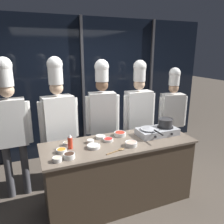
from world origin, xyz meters
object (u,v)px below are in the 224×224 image
(prep_bowl_onion, at_px, (101,137))
(serving_spoon_solid, at_px, (119,150))
(prep_bowl_mushrooms, at_px, (67,144))
(stock_pot, at_px, (165,122))
(prep_bowl_chicken, at_px, (57,159))
(chef_apprentice, at_px, (172,110))
(prep_bowl_shrimp, at_px, (131,144))
(chef_pastry, at_px, (138,109))
(frying_pan, at_px, (150,128))
(prep_bowl_garlic, at_px, (90,141))
(prep_bowl_carrots, at_px, (61,150))
(chef_head, at_px, (10,119))
(chef_line, at_px, (102,111))
(prep_bowl_chili_flakes, at_px, (120,134))
(prep_bowl_bell_pepper, at_px, (108,140))
(chef_sous, at_px, (58,117))
(squeeze_bottle_chili, at_px, (70,142))
(prep_bowl_bean_sprouts, at_px, (94,146))
(portable_stove, at_px, (157,131))
(prep_bowl_soy_glaze, at_px, (69,155))

(prep_bowl_onion, distance_m, serving_spoon_solid, 0.46)
(prep_bowl_mushrooms, bearing_deg, stock_pot, -4.85)
(prep_bowl_chicken, relative_size, chef_apprentice, 0.06)
(stock_pot, height_order, prep_bowl_shrimp, stock_pot)
(chef_pastry, bearing_deg, prep_bowl_shrimp, 57.30)
(frying_pan, height_order, serving_spoon_solid, frying_pan)
(prep_bowl_garlic, bearing_deg, stock_pot, -4.58)
(prep_bowl_carrots, height_order, chef_head, chef_head)
(prep_bowl_chicken, bearing_deg, chef_line, 46.56)
(prep_bowl_onion, distance_m, prep_bowl_chili_flakes, 0.29)
(frying_pan, xyz_separation_m, prep_bowl_bell_pepper, (-0.60, 0.06, -0.10))
(prep_bowl_onion, xyz_separation_m, chef_head, (-1.13, 0.47, 0.25))
(serving_spoon_solid, height_order, chef_sous, chef_sous)
(frying_pan, distance_m, prep_bowl_onion, 0.70)
(prep_bowl_shrimp, distance_m, serving_spoon_solid, 0.21)
(stock_pot, height_order, chef_line, chef_line)
(serving_spoon_solid, height_order, chef_line, chef_line)
(squeeze_bottle_chili, height_order, prep_bowl_bean_sprouts, squeeze_bottle_chili)
(prep_bowl_chili_flakes, relative_size, serving_spoon_solid, 0.65)
(portable_stove, relative_size, prep_bowl_carrots, 4.62)
(portable_stove, relative_size, frying_pan, 1.27)
(prep_bowl_onion, distance_m, prep_bowl_soy_glaze, 0.67)
(prep_bowl_carrots, relative_size, chef_apprentice, 0.07)
(portable_stove, distance_m, stock_pot, 0.18)
(frying_pan, relative_size, chef_line, 0.23)
(prep_bowl_bean_sprouts, height_order, prep_bowl_mushrooms, prep_bowl_mushrooms)
(prep_bowl_chili_flakes, distance_m, serving_spoon_solid, 0.48)
(prep_bowl_shrimp, relative_size, chef_apprentice, 0.09)
(prep_bowl_onion, height_order, chef_pastry, chef_pastry)
(prep_bowl_mushrooms, relative_size, prep_bowl_chicken, 0.91)
(prep_bowl_soy_glaze, xyz_separation_m, prep_bowl_bell_pepper, (0.58, 0.28, -0.01))
(prep_bowl_bell_pepper, bearing_deg, squeeze_bottle_chili, -176.07)
(serving_spoon_solid, bearing_deg, prep_bowl_shrimp, 18.22)
(frying_pan, distance_m, prep_bowl_garlic, 0.85)
(prep_bowl_bell_pepper, bearing_deg, prep_bowl_shrimp, -49.41)
(stock_pot, distance_m, prep_bowl_mushrooms, 1.42)
(prep_bowl_chili_flakes, bearing_deg, chef_apprentice, 21.07)
(prep_bowl_soy_glaze, xyz_separation_m, serving_spoon_solid, (0.60, -0.04, -0.03))
(frying_pan, height_order, chef_sous, chef_sous)
(frying_pan, xyz_separation_m, serving_spoon_solid, (-0.59, -0.26, -0.12))
(prep_bowl_onion, xyz_separation_m, chef_sous, (-0.49, 0.45, 0.22))
(stock_pot, bearing_deg, chef_apprentice, 46.88)
(portable_stove, relative_size, prep_bowl_onion, 4.35)
(squeeze_bottle_chili, height_order, chef_apprentice, chef_apprentice)
(portable_stove, height_order, prep_bowl_mushrooms, portable_stove)
(prep_bowl_onion, bearing_deg, serving_spoon_solid, -80.07)
(squeeze_bottle_chili, relative_size, chef_line, 0.10)
(serving_spoon_solid, distance_m, chef_sous, 1.10)
(chef_line, bearing_deg, chef_pastry, -168.92)
(chef_sous, bearing_deg, chef_apprentice, 171.82)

